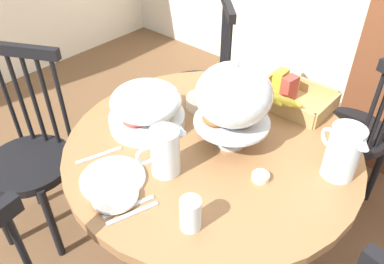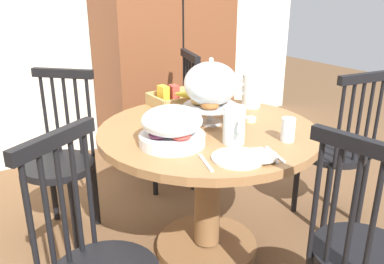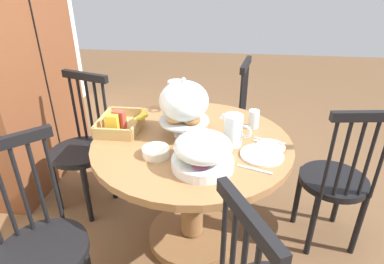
# 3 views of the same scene
# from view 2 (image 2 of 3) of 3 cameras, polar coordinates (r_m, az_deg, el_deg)

# --- Properties ---
(ground_plane) EXTENTS (10.00, 10.00, 0.00)m
(ground_plane) POSITION_cam_2_polar(r_m,az_deg,el_deg) (2.40, 3.64, -16.35)
(ground_plane) COLOR brown
(wooden_armoire) EXTENTS (1.18, 0.60, 1.96)m
(wooden_armoire) POSITION_cam_2_polar(r_m,az_deg,el_deg) (3.51, -3.83, 13.13)
(wooden_armoire) COLOR brown
(wooden_armoire) RESTS_ON ground_plane
(dining_table) EXTENTS (1.11, 1.11, 0.74)m
(dining_table) POSITION_cam_2_polar(r_m,az_deg,el_deg) (2.13, 2.22, -5.32)
(dining_table) COLOR olive
(dining_table) RESTS_ON ground_plane
(windsor_chair_near_window) EXTENTS (0.42, 0.43, 0.97)m
(windsor_chair_near_window) POSITION_cam_2_polar(r_m,az_deg,el_deg) (2.92, -2.81, 0.83)
(windsor_chair_near_window) COLOR black
(windsor_chair_near_window) RESTS_ON ground_plane
(windsor_chair_by_cabinet) EXTENTS (0.47, 0.47, 0.97)m
(windsor_chair_by_cabinet) POSITION_cam_2_polar(r_m,az_deg,el_deg) (2.44, -17.99, -4.29)
(windsor_chair_by_cabinet) COLOR black
(windsor_chair_by_cabinet) RESTS_ON ground_plane
(windsor_chair_far_side) EXTENTS (0.40, 0.40, 0.97)m
(windsor_chair_far_side) POSITION_cam_2_polar(r_m,az_deg,el_deg) (1.73, 22.65, -16.00)
(windsor_chair_far_side) COLOR black
(windsor_chair_far_side) RESTS_ON ground_plane
(windsor_chair_host_seat) EXTENTS (0.41, 0.41, 0.97)m
(windsor_chair_host_seat) POSITION_cam_2_polar(r_m,az_deg,el_deg) (2.61, 19.57, -2.91)
(windsor_chair_host_seat) COLOR black
(windsor_chair_host_seat) RESTS_ON ground_plane
(pastry_stand_with_dome) EXTENTS (0.28, 0.28, 0.34)m
(pastry_stand_with_dome) POSITION_cam_2_polar(r_m,az_deg,el_deg) (2.05, 2.62, 6.43)
(pastry_stand_with_dome) COLOR silver
(pastry_stand_with_dome) RESTS_ON dining_table
(fruit_platter_covered) EXTENTS (0.30, 0.30, 0.18)m
(fruit_platter_covered) POSITION_cam_2_polar(r_m,az_deg,el_deg) (1.81, -2.84, 0.74)
(fruit_platter_covered) COLOR silver
(fruit_platter_covered) RESTS_ON dining_table
(orange_juice_pitcher) EXTENTS (0.19, 0.11, 0.19)m
(orange_juice_pitcher) POSITION_cam_2_polar(r_m,az_deg,el_deg) (2.39, 8.36, 5.58)
(orange_juice_pitcher) COLOR silver
(orange_juice_pitcher) RESTS_ON dining_table
(milk_pitcher) EXTENTS (0.10, 0.18, 0.17)m
(milk_pitcher) POSITION_cam_2_polar(r_m,az_deg,el_deg) (1.84, 5.92, 0.76)
(milk_pitcher) COLOR silver
(milk_pitcher) RESTS_ON dining_table
(cereal_basket) EXTENTS (0.32, 0.30, 0.12)m
(cereal_basket) POSITION_cam_2_polar(r_m,az_deg,el_deg) (2.41, -2.10, 4.74)
(cereal_basket) COLOR tan
(cereal_basket) RESTS_ON dining_table
(china_plate_large) EXTENTS (0.22, 0.22, 0.01)m
(china_plate_large) POSITION_cam_2_polar(r_m,az_deg,el_deg) (1.70, 6.45, -3.66)
(china_plate_large) COLOR white
(china_plate_large) RESTS_ON dining_table
(china_plate_small) EXTENTS (0.15, 0.15, 0.01)m
(china_plate_small) POSITION_cam_2_polar(r_m,az_deg,el_deg) (1.71, 9.47, -3.29)
(china_plate_small) COLOR white
(china_plate_small) RESTS_ON china_plate_large
(cereal_bowl) EXTENTS (0.14, 0.14, 0.04)m
(cereal_bowl) POSITION_cam_2_polar(r_m,az_deg,el_deg) (2.07, -4.54, 1.42)
(cereal_bowl) COLOR white
(cereal_bowl) RESTS_ON dining_table
(drinking_glass) EXTENTS (0.06, 0.06, 0.11)m
(drinking_glass) POSITION_cam_2_polar(r_m,az_deg,el_deg) (1.91, 13.35, 0.32)
(drinking_glass) COLOR silver
(drinking_glass) RESTS_ON dining_table
(butter_dish) EXTENTS (0.06, 0.06, 0.02)m
(butter_dish) POSITION_cam_2_polar(r_m,az_deg,el_deg) (2.16, 8.18, 1.79)
(butter_dish) COLOR beige
(butter_dish) RESTS_ON dining_table
(table_knife) EXTENTS (0.07, 0.17, 0.01)m
(table_knife) POSITION_cam_2_polar(r_m,az_deg,el_deg) (1.75, 10.70, -3.20)
(table_knife) COLOR silver
(table_knife) RESTS_ON dining_table
(dinner_fork) EXTENTS (0.07, 0.17, 0.01)m
(dinner_fork) POSITION_cam_2_polar(r_m,az_deg,el_deg) (1.77, 11.57, -3.08)
(dinner_fork) COLOR silver
(dinner_fork) RESTS_ON dining_table
(soup_spoon) EXTENTS (0.07, 0.17, 0.01)m
(soup_spoon) POSITION_cam_2_polar(r_m,az_deg,el_deg) (1.65, 1.93, -4.32)
(soup_spoon) COLOR silver
(soup_spoon) RESTS_ON dining_table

